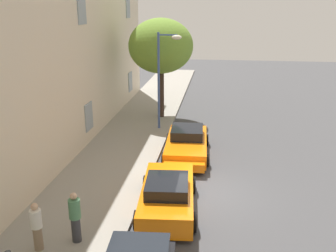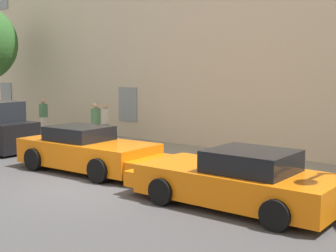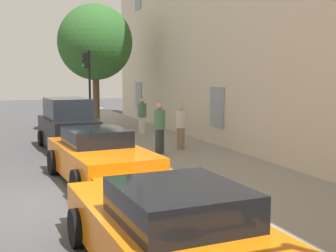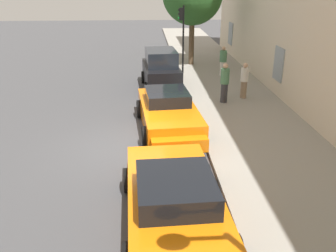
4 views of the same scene
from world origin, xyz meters
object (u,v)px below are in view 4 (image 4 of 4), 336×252
object	(u,v)px
traffic_light	(182,28)
pedestrian_strolling	(225,83)
sportscar_yellow_flank	(173,196)
hatchback_parked	(161,71)
sportscar_red_lead	(169,115)
pedestrian_admiring	(223,61)
pedestrian_bystander	(244,80)

from	to	relation	value
traffic_light	pedestrian_strolling	size ratio (longest dim) A/B	2.16
sportscar_yellow_flank	hatchback_parked	distance (m)	10.99
sportscar_red_lead	hatchback_parked	distance (m)	5.72
traffic_light	pedestrian_admiring	size ratio (longest dim) A/B	2.30
pedestrian_admiring	pedestrian_strolling	xyz separation A→B (m)	(4.72, -0.89, 0.06)
hatchback_parked	pedestrian_bystander	world-z (taller)	hatchback_parked
sportscar_red_lead	sportscar_yellow_flank	world-z (taller)	sportscar_red_lead
sportscar_yellow_flank	sportscar_red_lead	bearing A→B (deg)	177.30
sportscar_yellow_flank	pedestrian_strolling	size ratio (longest dim) A/B	2.98
sportscar_red_lead	traffic_light	xyz separation A→B (m)	(-8.28, 1.25, 2.05)
traffic_light	hatchback_parked	bearing A→B (deg)	-26.63
sportscar_yellow_flank	pedestrian_bystander	distance (m)	9.43
sportscar_yellow_flank	pedestrian_bystander	world-z (taller)	pedestrian_bystander
traffic_light	pedestrian_bystander	world-z (taller)	traffic_light
hatchback_parked	pedestrian_bystander	distance (m)	4.35
sportscar_red_lead	traffic_light	bearing A→B (deg)	171.41
sportscar_yellow_flank	pedestrian_strolling	bearing A→B (deg)	160.54
hatchback_parked	sportscar_yellow_flank	bearing A→B (deg)	-1.11
hatchback_parked	pedestrian_admiring	bearing A→B (deg)	116.63
sportscar_yellow_flank	pedestrian_strolling	xyz separation A→B (m)	(-8.03, 2.84, 0.43)
sportscar_yellow_flank	pedestrian_strolling	distance (m)	8.53
sportscar_red_lead	hatchback_parked	bearing A→B (deg)	-179.64
sportscar_red_lead	pedestrian_bystander	bearing A→B (deg)	132.75
traffic_light	pedestrian_bystander	distance (m)	5.74
traffic_light	pedestrian_admiring	distance (m)	2.93
sportscar_red_lead	pedestrian_strolling	bearing A→B (deg)	136.82
pedestrian_bystander	pedestrian_strolling	bearing A→B (deg)	-60.56
sportscar_red_lead	pedestrian_bystander	world-z (taller)	pedestrian_bystander
pedestrian_bystander	sportscar_yellow_flank	bearing A→B (deg)	-24.12
sportscar_red_lead	sportscar_yellow_flank	xyz separation A→B (m)	(5.27, -0.25, -0.03)
sportscar_red_lead	pedestrian_bystander	xyz separation A→B (m)	(-3.33, 3.60, 0.34)
sportscar_red_lead	sportscar_yellow_flank	bearing A→B (deg)	-2.70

